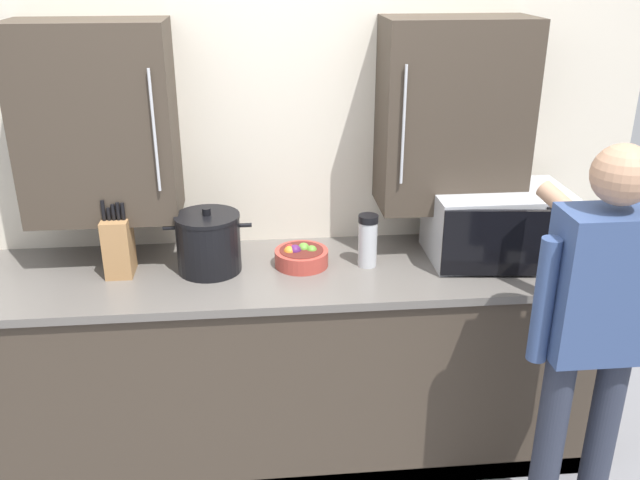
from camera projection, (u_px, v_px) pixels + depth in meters
The scene contains 8 objects.
back_wall_tiled at pixel (279, 150), 3.06m from camera, with size 3.32×0.44×2.62m.
counter_unit at pixel (286, 362), 3.11m from camera, with size 2.81×0.69×0.94m.
microwave_oven at pixel (492, 225), 2.98m from camera, with size 0.59×0.44×0.31m.
knife_block at pixel (119, 245), 2.84m from camera, with size 0.11×0.15×0.34m.
thermos_flask at pixel (368, 240), 2.92m from camera, with size 0.09×0.09×0.23m.
stock_pot at pixel (209, 243), 2.87m from camera, with size 0.37×0.27×0.28m.
fruit_bowl at pixel (301, 256), 2.95m from camera, with size 0.23×0.23×0.10m.
person_figure at pixel (593, 328), 2.37m from camera, with size 0.44×0.55×1.64m.
Camera 1 is at (-0.10, -1.90, 2.19)m, focal length 38.31 mm.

